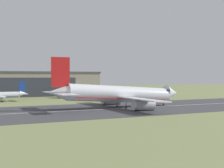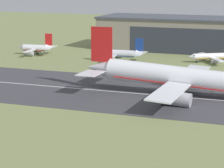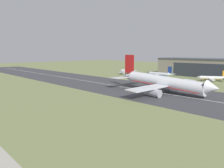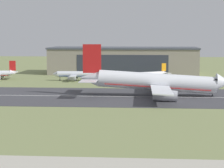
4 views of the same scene
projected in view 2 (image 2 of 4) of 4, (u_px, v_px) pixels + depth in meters
The scene contains 7 objects.
runway_strip at pixel (65, 88), 168.02m from camera, with size 460.49×49.79×0.06m, color #3D3D42.
runway_centreline at pixel (65, 87), 168.02m from camera, with size 414.44×0.70×0.01m, color silver.
hangar_building at pixel (192, 34), 248.37m from camera, with size 87.04×29.73×15.62m.
airplane_landing at pixel (178, 78), 156.55m from camera, with size 57.77×55.45×19.65m.
airplane_parked_west at pixel (36, 48), 235.79m from camera, with size 17.32×20.99×9.66m.
airplane_parked_centre at pixel (117, 54), 218.11m from camera, with size 24.05×17.53×9.95m.
airplane_parked_east at pixel (213, 56), 215.91m from camera, with size 20.52×21.22×7.96m.
Camera 2 is at (72.84, -33.89, 35.30)m, focal length 85.00 mm.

